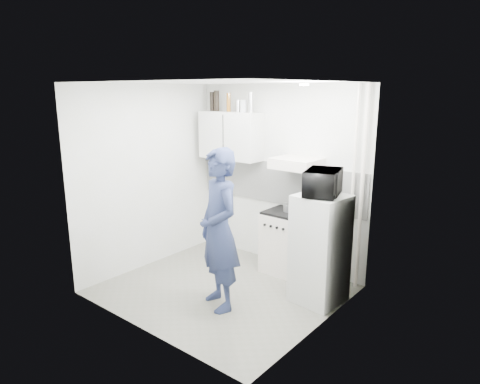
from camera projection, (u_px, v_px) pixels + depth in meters
The scene contains 23 objects.
floor at pixel (222, 289), 5.53m from camera, with size 2.80×2.80×0.00m, color #666659.
ceiling at pixel (220, 82), 4.92m from camera, with size 2.80×2.80×0.00m, color white.
wall_back at pixel (279, 176), 6.17m from camera, with size 2.80×2.80×0.00m, color silver.
wall_left at pixel (148, 177), 6.09m from camera, with size 2.60×2.60×0.00m, color silver.
wall_right at pixel (324, 212), 4.37m from camera, with size 2.60×2.60×0.00m, color silver.
person at pixel (219, 230), 4.91m from camera, with size 0.69×0.45×1.90m, color #222B4D.
stove at pixel (285, 242), 6.01m from camera, with size 0.53×0.53×0.85m, color silver.
fridge at pixel (320, 249), 5.10m from camera, with size 0.55×0.55×1.33m, color silver.
stove_top at pixel (285, 212), 5.91m from camera, with size 0.51×0.51×0.03m, color black.
saucepan at pixel (290, 208), 5.89m from camera, with size 0.19×0.19×0.10m, color silver.
microwave at pixel (323, 183), 4.91m from camera, with size 0.37×0.54×0.30m, color black.
bottle_a at pixel (212, 102), 6.48m from camera, with size 0.07×0.07×0.28m, color black.
bottle_b at pixel (217, 101), 6.43m from camera, with size 0.08×0.08×0.30m, color black.
bottle_d at pixel (229, 102), 6.28m from camera, with size 0.06×0.06×0.27m, color brown.
canister_a at pixel (238, 106), 6.19m from camera, with size 0.07×0.07×0.17m, color silver.
canister_b at pixel (243, 106), 6.12m from camera, with size 0.09×0.09×0.17m, color #B2B7BC.
bottle_e at pixel (251, 102), 6.03m from camera, with size 0.07×0.07×0.29m, color silver.
upper_cabinet at pixel (231, 136), 6.37m from camera, with size 1.00×0.35×0.70m, color silver.
range_hood at pixel (297, 163), 5.64m from camera, with size 0.60×0.50×0.14m, color silver.
backsplash at pixel (278, 183), 6.18m from camera, with size 2.74×0.03×0.60m, color white.
pipe_a at pixel (362, 190), 5.31m from camera, with size 0.05×0.05×2.60m, color silver.
pipe_b at pixel (353, 189), 5.39m from camera, with size 0.04×0.04×2.60m, color silver.
ceiling_spot_fixture at pixel (304, 85), 4.47m from camera, with size 0.10×0.10×0.02m, color white.
Camera 1 is at (3.38, -3.80, 2.52)m, focal length 32.00 mm.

